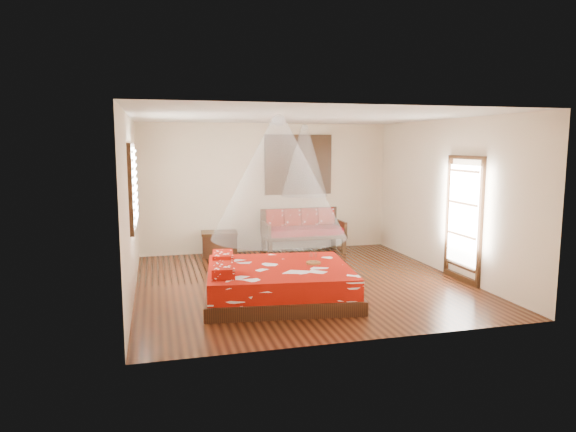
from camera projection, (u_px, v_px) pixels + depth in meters
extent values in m
cube|color=black|center=(301.00, 282.00, 8.83)|extent=(5.50, 5.50, 0.02)
cube|color=silver|center=(302.00, 116.00, 8.43)|extent=(5.50, 5.50, 0.02)
cube|color=beige|center=(130.00, 206.00, 7.94)|extent=(0.02, 5.50, 2.80)
cube|color=beige|center=(447.00, 197.00, 9.32)|extent=(0.02, 5.50, 2.80)
cube|color=beige|center=(267.00, 188.00, 11.28)|extent=(5.50, 0.02, 2.80)
cube|color=beige|center=(367.00, 226.00, 5.98)|extent=(5.50, 0.02, 2.80)
cube|color=black|center=(279.00, 292.00, 7.88)|extent=(2.46, 2.28, 0.20)
cube|color=#A51005|center=(279.00, 276.00, 7.85)|extent=(2.35, 2.17, 0.30)
cube|color=#A51005|center=(223.00, 270.00, 7.29)|extent=(0.39, 0.62, 0.15)
cube|color=#A51005|center=(223.00, 257.00, 8.12)|extent=(0.39, 0.62, 0.15)
cube|color=black|center=(270.00, 248.00, 10.66)|extent=(0.08, 0.08, 0.42)
cube|color=black|center=(344.00, 244.00, 11.06)|extent=(0.08, 0.08, 0.42)
cube|color=black|center=(264.00, 242.00, 11.29)|extent=(0.08, 0.08, 0.42)
cube|color=black|center=(334.00, 239.00, 11.69)|extent=(0.08, 0.08, 0.42)
cube|color=black|center=(303.00, 236.00, 11.15)|extent=(1.75, 0.78, 0.08)
cube|color=#8B0508|center=(303.00, 231.00, 11.14)|extent=(1.69, 0.72, 0.14)
cube|color=black|center=(299.00, 220.00, 11.45)|extent=(1.75, 0.06, 0.55)
cube|color=black|center=(266.00, 230.00, 10.92)|extent=(0.06, 0.78, 0.30)
cube|color=black|center=(340.00, 227.00, 11.34)|extent=(0.06, 0.78, 0.30)
cube|color=#A51005|center=(275.00, 218.00, 11.18)|extent=(0.37, 0.19, 0.39)
cube|color=#A51005|center=(292.00, 218.00, 11.27)|extent=(0.37, 0.19, 0.39)
cube|color=#A51005|center=(309.00, 217.00, 11.37)|extent=(0.37, 0.19, 0.39)
cube|color=#A51005|center=(326.00, 217.00, 11.47)|extent=(0.37, 0.19, 0.39)
cube|color=black|center=(219.00, 245.00, 10.87)|extent=(0.74, 0.56, 0.47)
cube|color=black|center=(219.00, 233.00, 10.83)|extent=(0.79, 0.60, 0.05)
cube|color=black|center=(298.00, 165.00, 11.34)|extent=(1.52, 0.06, 1.32)
cube|color=black|center=(298.00, 165.00, 11.33)|extent=(1.35, 0.04, 1.10)
cube|color=black|center=(133.00, 186.00, 8.10)|extent=(0.08, 1.74, 1.34)
cube|color=silver|center=(135.00, 186.00, 8.11)|extent=(0.04, 1.54, 1.10)
cube|color=black|center=(463.00, 221.00, 8.78)|extent=(0.08, 1.02, 2.16)
cube|color=white|center=(463.00, 215.00, 8.76)|extent=(0.03, 0.82, 1.70)
cylinder|color=brown|center=(313.00, 263.00, 8.00)|extent=(0.23, 0.23, 0.03)
cone|color=white|center=(279.00, 178.00, 7.64)|extent=(2.05, 2.05, 1.80)
cone|color=white|center=(304.00, 161.00, 10.88)|extent=(0.98, 0.98, 1.50)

